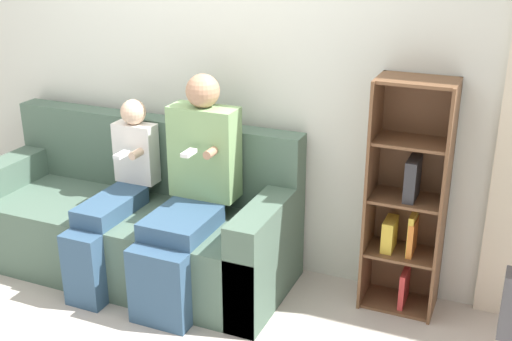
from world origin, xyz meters
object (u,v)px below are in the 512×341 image
at_px(couch, 135,224).
at_px(adult_seated, 191,188).
at_px(child_seated, 114,197).
at_px(bookshelf, 408,202).

xyz_separation_m(couch, adult_seated, (0.49, -0.10, 0.38)).
height_order(couch, child_seated, child_seated).
relative_size(adult_seated, bookshelf, 0.97).
distance_m(couch, adult_seated, 0.63).
bearing_deg(couch, adult_seated, -11.10).
distance_m(adult_seated, child_seated, 0.54).
bearing_deg(bookshelf, adult_seated, -162.74).
xyz_separation_m(adult_seated, bookshelf, (1.23, 0.38, -0.03)).
bearing_deg(couch, bookshelf, 9.42).
height_order(couch, bookshelf, bookshelf).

